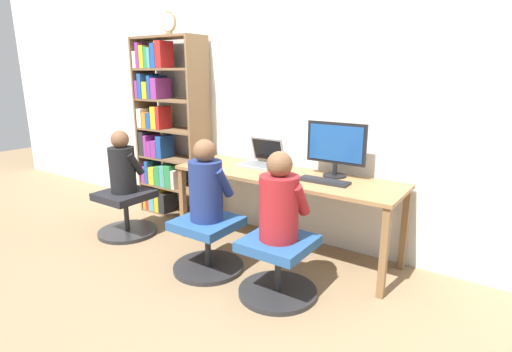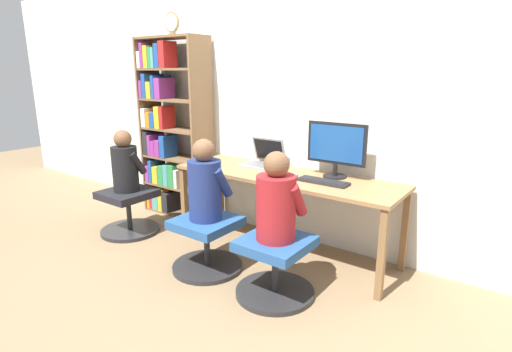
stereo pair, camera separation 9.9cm
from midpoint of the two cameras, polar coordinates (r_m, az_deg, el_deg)
name	(u,v)px [view 1 (the left image)]	position (r m, az deg, el deg)	size (l,w,h in m)	color
ground_plane	(264,264)	(3.45, 0.36, -12.40)	(14.00, 14.00, 0.00)	#846B4C
wall_back	(307,103)	(3.66, 6.46, 10.39)	(10.00, 0.05, 2.60)	silver
desk	(284,182)	(3.45, 3.23, -0.89)	(2.02, 0.61, 0.71)	olive
desktop_monitor	(336,148)	(3.36, 10.50, 3.98)	(0.52, 0.20, 0.46)	black
laptop	(261,160)	(3.74, 0.03, 2.29)	(0.35, 0.32, 0.25)	gray
keyboard	(324,181)	(3.21, 8.79, -0.70)	(0.41, 0.14, 0.03)	#232326
computer_mouse_by_keyboard	(294,175)	(3.33, 4.63, 0.10)	(0.06, 0.09, 0.04)	#99999E
office_chair_left	(278,265)	(2.92, 2.18, -12.61)	(0.57, 0.57, 0.43)	#262628
office_chair_right	(208,243)	(3.29, -7.78, -9.48)	(0.57, 0.57, 0.43)	#262628
person_at_monitor	(279,202)	(2.74, 2.33, -3.68)	(0.34, 0.30, 0.63)	maroon
person_at_laptop	(206,185)	(3.13, -8.03, -1.24)	(0.32, 0.30, 0.64)	navy
bookshelf	(164,133)	(4.51, -13.67, 6.03)	(0.83, 0.32, 1.92)	brown
desk_clock	(169,23)	(4.25, -13.08, 20.58)	(0.19, 0.03, 0.21)	olive
office_chair_side	(126,212)	(4.17, -18.71, -4.83)	(0.57, 0.57, 0.43)	#262628
person_near_shelf	(122,165)	(4.05, -19.21, 1.48)	(0.30, 0.28, 0.60)	black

